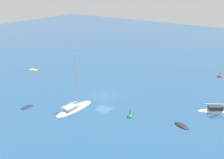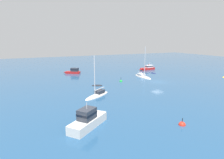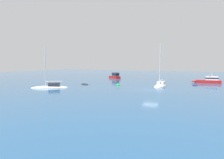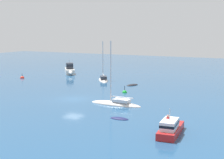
% 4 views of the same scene
% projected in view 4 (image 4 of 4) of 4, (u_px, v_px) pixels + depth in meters
% --- Properties ---
extents(ground_plane, '(160.00, 160.00, 0.00)m').
position_uv_depth(ground_plane, '(73.00, 99.00, 47.69)').
color(ground_plane, navy).
extents(powerboat, '(6.47, 2.12, 2.61)m').
position_uv_depth(powerboat, '(171.00, 128.00, 31.74)').
color(powerboat, '#B21E1E').
rests_on(powerboat, ground).
extents(yacht, '(6.50, 5.02, 7.99)m').
position_uv_depth(yacht, '(103.00, 80.00, 65.29)').
color(yacht, silver).
rests_on(yacht, ground).
extents(skiff, '(2.70, 2.04, 0.48)m').
position_uv_depth(skiff, '(132.00, 85.00, 59.53)').
color(skiff, black).
rests_on(skiff, ground).
extents(launch, '(6.63, 5.58, 3.09)m').
position_uv_depth(launch, '(70.00, 70.00, 75.16)').
color(launch, silver).
rests_on(launch, ground).
extents(skiff_1, '(0.99, 2.20, 0.37)m').
position_uv_depth(skiff_1, '(119.00, 119.00, 37.21)').
color(skiff_1, '#191E4C').
rests_on(skiff_1, ground).
extents(yacht_1, '(2.03, 7.28, 8.81)m').
position_uv_depth(yacht_1, '(116.00, 104.00, 44.27)').
color(yacht_1, silver).
rests_on(yacht_1, ground).
extents(channel_buoy, '(0.75, 0.75, 1.44)m').
position_uv_depth(channel_buoy, '(125.00, 93.00, 52.61)').
color(channel_buoy, green).
rests_on(channel_buoy, ground).
extents(mooring_buoy, '(0.86, 0.86, 1.33)m').
position_uv_depth(mooring_buoy, '(22.00, 78.00, 68.21)').
color(mooring_buoy, red).
rests_on(mooring_buoy, ground).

